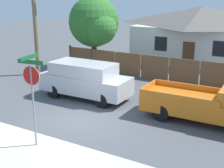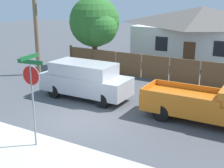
# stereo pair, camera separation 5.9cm
# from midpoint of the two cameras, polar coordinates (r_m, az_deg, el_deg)

# --- Properties ---
(ground_plane) EXTENTS (80.00, 80.00, 0.00)m
(ground_plane) POSITION_cam_midpoint_polar(r_m,az_deg,el_deg) (14.22, -5.36, -6.63)
(ground_plane) COLOR #4C4F54
(sidewalk_strip) EXTENTS (36.00, 3.20, 0.01)m
(sidewalk_strip) POSITION_cam_midpoint_polar(r_m,az_deg,el_deg) (11.80, -15.87, -12.32)
(sidewalk_strip) COLOR beige
(sidewalk_strip) RESTS_ON ground
(wooden_fence) EXTENTS (13.95, 0.12, 1.68)m
(wooden_fence) POSITION_cam_midpoint_polar(r_m,az_deg,el_deg) (20.63, 7.95, 2.97)
(wooden_fence) COLOR brown
(wooden_fence) RESTS_ON ground
(house) EXTENTS (10.72, 6.66, 4.46)m
(house) POSITION_cam_midpoint_polar(r_m,az_deg,el_deg) (26.88, 16.12, 8.92)
(house) COLOR white
(house) RESTS_ON ground
(oak_tree) EXTENTS (3.90, 3.71, 5.31)m
(oak_tree) POSITION_cam_midpoint_polar(r_m,az_deg,el_deg) (23.30, -2.93, 11.06)
(oak_tree) COLOR brown
(oak_tree) RESTS_ON ground
(red_suv) EXTENTS (4.96, 1.97, 1.96)m
(red_suv) POSITION_cam_midpoint_polar(r_m,az_deg,el_deg) (16.82, -4.84, 0.86)
(red_suv) COLOR #B7B7BC
(red_suv) RESTS_ON ground
(orange_pickup) EXTENTS (5.53, 2.04, 1.71)m
(orange_pickup) POSITION_cam_midpoint_polar(r_m,az_deg,el_deg) (14.26, 17.76, -3.65)
(orange_pickup) COLOR orange
(orange_pickup) RESTS_ON ground
(stop_sign) EXTENTS (1.07, 0.96, 3.47)m
(stop_sign) POSITION_cam_midpoint_polar(r_m,az_deg,el_deg) (11.50, -14.34, -0.09)
(stop_sign) COLOR gray
(stop_sign) RESTS_ON ground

